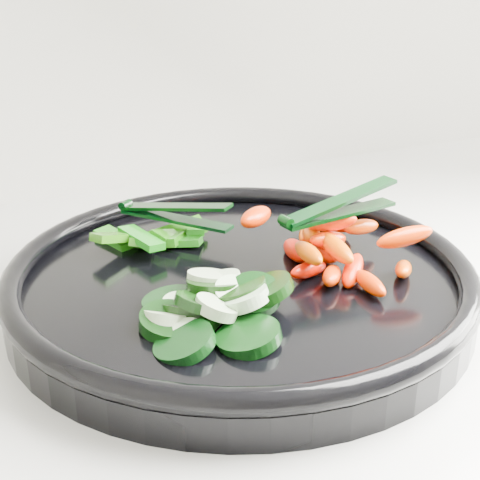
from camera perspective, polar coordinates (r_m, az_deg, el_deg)
name	(u,v)px	position (r m, az deg, el deg)	size (l,w,h in m)	color
veggie_tray	(240,279)	(0.54, 0.00, -3.37)	(0.45, 0.45, 0.04)	black
cucumber_pile	(210,306)	(0.48, -2.59, -5.67)	(0.13, 0.13, 0.04)	black
carrot_pile	(329,244)	(0.56, 7.58, -0.31)	(0.14, 0.16, 0.05)	red
pepper_pile	(159,237)	(0.60, -6.93, 0.28)	(0.11, 0.09, 0.03)	#1C6C0A
tong_carrot	(337,208)	(0.55, 8.27, 2.73)	(0.11, 0.03, 0.02)	black
tong_pepper	(172,212)	(0.60, -5.82, 2.37)	(0.08, 0.10, 0.02)	black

